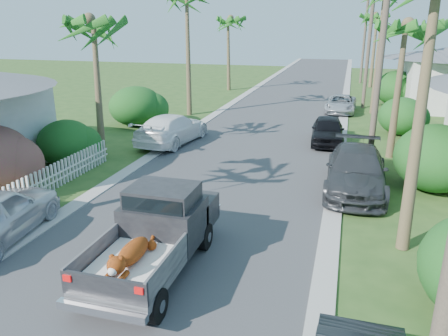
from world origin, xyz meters
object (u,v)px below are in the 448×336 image
(palm_l_d, at_px, (229,18))
(palm_r_b, at_px, (406,25))
(parked_car_rf, at_px, (328,130))
(parked_car_rm, at_px, (356,171))
(parked_car_rd, at_px, (341,104))
(pickup_truck, at_px, (160,228))
(palm_r_d, at_px, (377,15))
(parked_car_lf, at_px, (172,129))
(utility_pole_b, at_px, (380,60))
(utility_pole_c, at_px, (369,44))
(utility_pole_d, at_px, (365,38))
(palm_l_b, at_px, (92,20))

(palm_l_d, distance_m, palm_r_b, 23.08)
(palm_l_d, bearing_deg, palm_r_b, -55.41)
(parked_car_rf, bearing_deg, parked_car_rm, -81.28)
(palm_r_b, bearing_deg, parked_car_rd, 103.54)
(pickup_truck, distance_m, palm_r_d, 37.77)
(palm_l_d, bearing_deg, parked_car_rd, -38.33)
(parked_car_lf, bearing_deg, parked_car_rm, 160.93)
(palm_l_d, bearing_deg, palm_r_d, 24.78)
(palm_l_d, distance_m, utility_pole_b, 24.31)
(parked_car_rm, height_order, parked_car_lf, parked_car_rm)
(palm_r_d, bearing_deg, parked_car_rm, -92.88)
(utility_pole_b, bearing_deg, parked_car_lf, 170.60)
(utility_pole_c, bearing_deg, parked_car_rm, -91.92)
(parked_car_rm, height_order, parked_car_rf, parked_car_rm)
(pickup_truck, distance_m, palm_l_d, 31.94)
(utility_pole_d, bearing_deg, palm_l_d, -143.36)
(parked_car_rf, xyz_separation_m, utility_pole_d, (2.00, 26.17, 3.91))
(palm_l_b, bearing_deg, parked_car_lf, 45.82)
(palm_l_d, distance_m, utility_pole_c, 13.63)
(utility_pole_d, bearing_deg, parked_car_rf, -94.37)
(pickup_truck, relative_size, utility_pole_c, 0.57)
(palm_l_b, xyz_separation_m, palm_r_b, (13.40, 3.00, -0.20))
(palm_r_d, bearing_deg, pickup_truck, -99.88)
(parked_car_rd, bearing_deg, palm_r_d, 82.73)
(parked_car_lf, bearing_deg, utility_pole_d, -102.30)
(palm_l_b, relative_size, utility_pole_d, 0.82)
(palm_r_b, relative_size, utility_pole_d, 0.80)
(palm_l_b, relative_size, palm_r_b, 1.03)
(parked_car_rf, height_order, utility_pole_d, utility_pole_d)
(parked_car_rm, xyz_separation_m, utility_pole_d, (0.60, 32.86, 3.82))
(parked_car_rf, bearing_deg, utility_pole_d, 82.53)
(parked_car_rf, bearing_deg, parked_car_rd, 84.13)
(parked_car_rm, relative_size, palm_l_d, 0.70)
(utility_pole_d, bearing_deg, pickup_truck, -97.88)
(palm_r_b, xyz_separation_m, utility_pole_c, (-1.00, 13.00, -1.35))
(palm_l_d, relative_size, palm_r_b, 1.07)
(parked_car_rd, bearing_deg, palm_l_d, 144.20)
(pickup_truck, xyz_separation_m, parked_car_rd, (3.93, 22.46, -0.41))
(parked_car_rm, xyz_separation_m, palm_r_b, (1.60, 4.86, 5.17))
(palm_r_d, bearing_deg, parked_car_rf, -97.13)
(palm_r_b, bearing_deg, palm_l_d, 124.59)
(parked_car_lf, distance_m, utility_pole_b, 10.69)
(parked_car_rm, distance_m, parked_car_rd, 15.57)
(parked_car_rd, height_order, palm_l_d, palm_l_d)
(parked_car_rm, distance_m, palm_r_b, 7.28)
(utility_pole_c, bearing_deg, parked_car_rf, -100.15)
(palm_r_d, bearing_deg, parked_car_lf, -112.95)
(parked_car_rf, bearing_deg, palm_l_b, -158.18)
(parked_car_rm, xyz_separation_m, parked_car_rf, (-1.40, 6.69, -0.09))
(parked_car_rf, relative_size, palm_l_d, 0.53)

